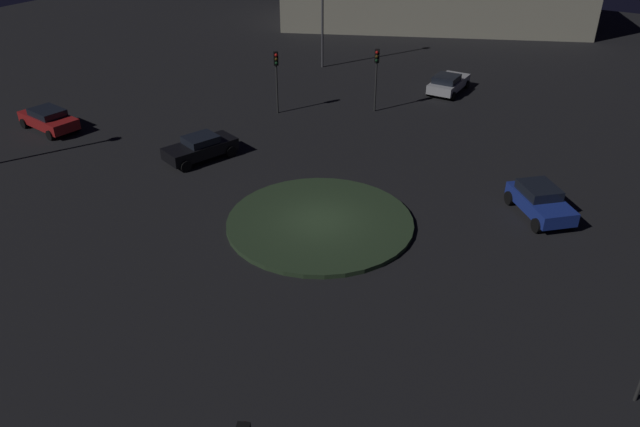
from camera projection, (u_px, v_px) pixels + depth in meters
name	position (u px, v px, depth m)	size (l,w,h in m)	color
ground_plane	(320.00, 224.00, 29.38)	(116.49, 116.49, 0.00)	black
roundabout_island	(320.00, 222.00, 29.33)	(8.98, 8.98, 0.22)	#2D4228
car_red	(48.00, 119.00, 39.24)	(4.55, 2.48, 1.40)	red
car_black	(201.00, 147.00, 35.36)	(2.98, 4.54, 1.43)	black
car_blue	(540.00, 201.00, 29.76)	(3.92, 4.01, 1.49)	#1E38A5
car_silver	(448.00, 83.00, 45.57)	(2.15, 4.34, 1.42)	silver
traffic_light_northwest	(276.00, 70.00, 40.70)	(0.38, 0.39, 4.24)	#2D2D2D
traffic_light_north	(376.00, 68.00, 40.97)	(0.35, 0.39, 4.32)	#2D2D2D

